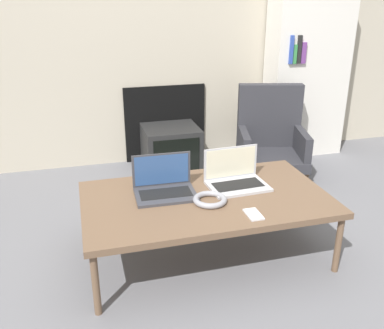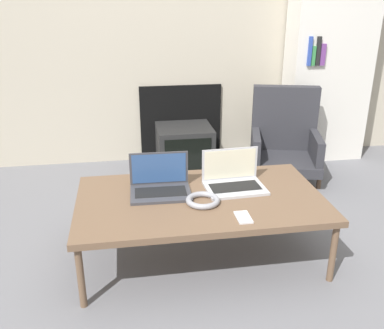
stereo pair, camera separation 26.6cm
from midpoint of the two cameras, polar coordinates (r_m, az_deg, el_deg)
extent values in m
plane|color=slate|center=(2.34, 6.07, -16.69)|extent=(14.00, 14.00, 0.00)
cube|color=#B7AD99|center=(3.82, -1.35, 19.58)|extent=(7.00, 0.06, 2.60)
cube|color=black|center=(3.95, 0.42, 5.59)|extent=(0.74, 0.03, 0.69)
cube|color=brown|center=(2.44, 4.27, -4.79)|extent=(1.39, 0.79, 0.04)
cylinder|color=brown|center=(2.18, -11.16, -14.66)|extent=(0.04, 0.04, 0.35)
cylinder|color=brown|center=(2.47, 21.33, -11.04)|extent=(0.04, 0.04, 0.35)
cylinder|color=brown|center=(2.79, -10.85, -5.93)|extent=(0.04, 0.04, 0.35)
cylinder|color=brown|center=(3.02, 14.78, -3.98)|extent=(0.04, 0.04, 0.35)
cube|color=#38383D|center=(2.45, -1.10, -3.92)|extent=(0.35, 0.26, 0.02)
cube|color=black|center=(2.44, -1.10, -3.73)|extent=(0.30, 0.14, 0.00)
cube|color=#38383D|center=(2.51, -1.42, -0.54)|extent=(0.34, 0.02, 0.20)
cube|color=#2D4C7F|center=(2.51, -1.40, -0.58)|extent=(0.32, 0.01, 0.18)
cube|color=#B2B2B7|center=(2.54, 8.76, -3.18)|extent=(0.36, 0.26, 0.02)
cube|color=black|center=(2.54, 8.78, -3.00)|extent=(0.30, 0.15, 0.00)
cube|color=#B2B2B7|center=(2.60, 7.99, 0.04)|extent=(0.34, 0.03, 0.20)
cube|color=beige|center=(2.60, 8.02, 0.00)|extent=(0.32, 0.02, 0.18)
torus|color=gray|center=(2.36, 4.79, -4.86)|extent=(0.19, 0.19, 0.03)
cube|color=silver|center=(2.24, 10.28, -7.03)|extent=(0.07, 0.13, 0.01)
cube|color=black|center=(3.79, 0.98, 2.33)|extent=(0.48, 0.43, 0.37)
cube|color=black|center=(3.59, 1.60, 1.17)|extent=(0.39, 0.01, 0.29)
cube|color=#2D2D33|center=(3.64, 14.24, 0.37)|extent=(0.66, 0.65, 0.08)
cube|color=#2D2D33|center=(3.75, 14.25, 6.01)|extent=(0.55, 0.24, 0.54)
cube|color=#2D2D33|center=(3.56, 10.61, 2.61)|extent=(0.18, 0.48, 0.20)
cube|color=#2D2D33|center=(3.64, 18.19, 2.27)|extent=(0.18, 0.48, 0.20)
cylinder|color=#4C3828|center=(3.41, 12.03, -2.72)|extent=(0.04, 0.04, 0.12)
cylinder|color=#4C3828|center=(3.59, 18.64, -2.17)|extent=(0.04, 0.04, 0.12)
cylinder|color=#4C3828|center=(3.79, 9.77, -0.05)|extent=(0.04, 0.04, 0.12)
cylinder|color=#4C3828|center=(3.95, 15.87, 0.33)|extent=(0.04, 0.04, 0.12)
cube|color=silver|center=(4.12, 19.45, 11.63)|extent=(0.73, 0.30, 1.61)
cube|color=#2D479E|center=(3.84, 17.45, 14.20)|extent=(0.03, 0.02, 0.24)
cube|color=#337F42|center=(3.86, 17.87, 13.60)|extent=(0.03, 0.02, 0.16)
cube|color=black|center=(3.87, 18.46, 14.13)|extent=(0.03, 0.02, 0.24)
cube|color=#6B387F|center=(3.89, 19.00, 13.67)|extent=(0.04, 0.02, 0.18)
camera|label=1|loc=(0.13, -87.14, 1.15)|focal=40.00mm
camera|label=2|loc=(0.13, 92.86, -1.15)|focal=40.00mm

